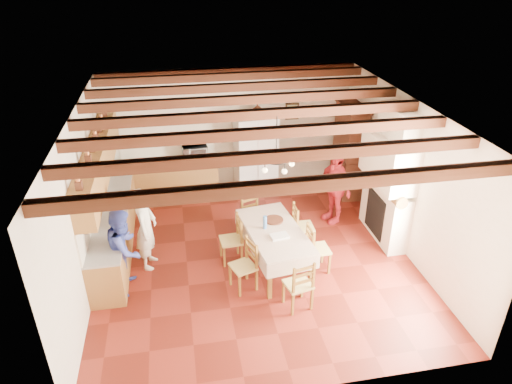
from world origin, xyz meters
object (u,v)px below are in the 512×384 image
(chair_right_far, at_px, (303,226))
(chair_end_near, at_px, (298,283))
(chair_right_near, at_px, (318,248))
(person_man, at_px, (146,228))
(chair_left_far, at_px, (231,239))
(hutch, at_px, (349,150))
(person_woman_blue, at_px, (125,249))
(dining_table, at_px, (274,234))
(chair_end_far, at_px, (254,216))
(chair_left_near, at_px, (243,266))
(refrigerator, at_px, (255,153))
(person_woman_red, at_px, (335,187))
(microwave, at_px, (195,152))

(chair_right_far, xyz_separation_m, chair_end_near, (-0.57, -1.71, 0.00))
(chair_right_near, distance_m, person_man, 3.23)
(chair_left_far, relative_size, chair_right_far, 1.00)
(hutch, relative_size, person_woman_blue, 1.41)
(dining_table, height_order, chair_end_far, chair_end_far)
(chair_left_near, height_order, chair_end_far, same)
(chair_right_near, relative_size, chair_right_far, 1.00)
(dining_table, height_order, chair_right_far, chair_right_far)
(chair_left_far, xyz_separation_m, person_woman_blue, (-1.91, -0.43, 0.31))
(chair_right_near, bearing_deg, chair_left_far, 66.98)
(chair_left_near, relative_size, chair_end_near, 1.00)
(person_woman_blue, bearing_deg, chair_end_near, -97.78)
(person_woman_blue, bearing_deg, person_man, -18.17)
(hutch, height_order, dining_table, hutch)
(refrigerator, distance_m, hutch, 2.27)
(chair_right_near, bearing_deg, hutch, -31.68)
(dining_table, bearing_deg, chair_left_far, 156.71)
(chair_right_far, distance_m, person_woman_blue, 3.48)
(chair_left_far, distance_m, chair_right_far, 1.51)
(hutch, distance_m, chair_end_far, 3.14)
(person_man, bearing_deg, chair_end_near, -112.64)
(chair_left_far, bearing_deg, chair_right_near, 65.59)
(chair_right_near, height_order, chair_end_near, same)
(hutch, bearing_deg, person_woman_red, -118.25)
(chair_right_near, bearing_deg, microwave, 26.47)
(dining_table, relative_size, chair_end_near, 2.07)
(refrigerator, bearing_deg, person_woman_red, -55.94)
(dining_table, distance_m, microwave, 3.61)
(chair_end_far, height_order, person_woman_red, person_woman_red)
(hutch, xyz_separation_m, chair_left_near, (-3.11, -3.25, -0.63))
(hutch, relative_size, chair_right_near, 2.32)
(refrigerator, height_order, person_woman_red, refrigerator)
(chair_right_near, bearing_deg, chair_end_far, 33.03)
(chair_right_near, bearing_deg, dining_table, 69.93)
(chair_right_far, distance_m, chair_end_far, 1.07)
(chair_right_far, bearing_deg, refrigerator, 11.60)
(dining_table, relative_size, chair_left_near, 2.07)
(chair_right_near, xyz_separation_m, person_woman_blue, (-3.47, 0.16, 0.31))
(refrigerator, distance_m, chair_end_near, 4.46)
(dining_table, xyz_separation_m, chair_left_near, (-0.67, -0.52, -0.26))
(chair_left_near, distance_m, person_man, 1.97)
(chair_end_near, xyz_separation_m, chair_end_far, (-0.35, 2.28, 0.00))
(chair_end_far, bearing_deg, chair_end_near, -101.42)
(chair_end_near, relative_size, person_man, 0.58)
(refrigerator, bearing_deg, person_man, -136.23)
(chair_end_far, relative_size, person_woman_blue, 0.61)
(refrigerator, relative_size, chair_right_far, 2.02)
(microwave, bearing_deg, chair_right_far, -60.70)
(person_man, bearing_deg, person_woman_blue, 159.62)
(chair_end_far, bearing_deg, refrigerator, 58.68)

